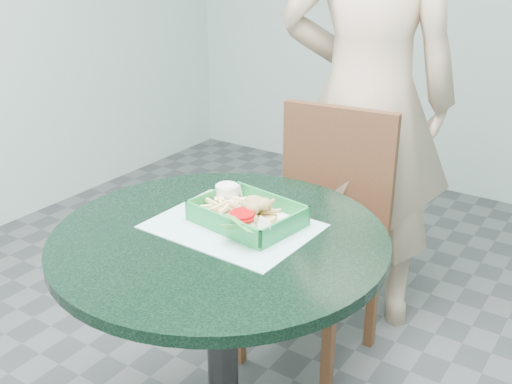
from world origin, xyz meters
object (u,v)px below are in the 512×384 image
Objects in this scene: diner_person at (371,45)px; crab_sandwich at (255,215)px; cafe_table at (221,296)px; dining_chair at (322,220)px; food_basket at (247,224)px; sauce_ramekin at (222,198)px.

diner_person is 0.93m from crab_sandwich.
cafe_table is 0.94× the size of dining_chair.
diner_person reaches higher than cafe_table.
food_basket is at bearing 73.44° from cafe_table.
cafe_table is at bearing -92.66° from dining_chair.
dining_chair reaches higher than cafe_table.
diner_person is 18.75× the size of crab_sandwich.
dining_chair is 0.64m from crab_sandwich.
cafe_table is 0.39× the size of diner_person.
crab_sandwich is (0.08, -0.86, -0.32)m from diner_person.
cafe_table is 0.24m from crab_sandwich.
diner_person is (-0.03, 0.96, 0.54)m from cafe_table.
dining_chair reaches higher than food_basket.
diner_person is at bearing 80.65° from dining_chair.
sauce_ramekin is (-0.14, 0.04, 0.00)m from crab_sandwich.
cafe_table is 0.27m from sauce_ramekin.
dining_chair is 7.79× the size of crab_sandwich.
food_basket is at bearing -173.95° from crab_sandwich.
food_basket is 0.13m from sauce_ramekin.
sauce_ramekin is (-0.09, 0.13, 0.22)m from cafe_table.
crab_sandwich is at bearing 6.05° from food_basket.
crab_sandwich reaches higher than sauce_ramekin.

